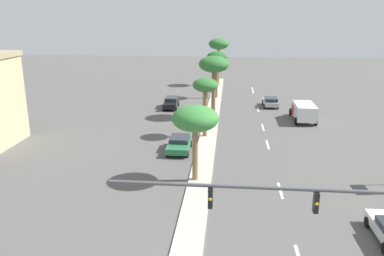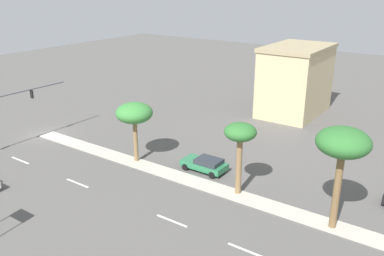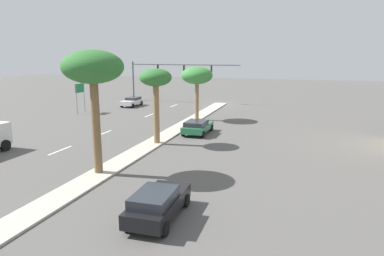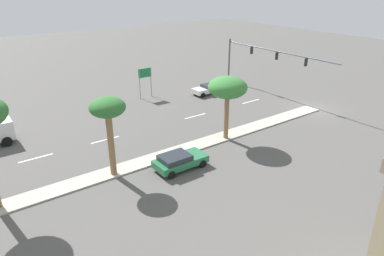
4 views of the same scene
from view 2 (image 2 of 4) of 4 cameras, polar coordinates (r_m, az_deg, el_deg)
ground_plane at (r=35.01m, az=5.24°, el=-9.11°), size 160.00×160.00×0.00m
median_curb at (r=32.63m, az=16.24°, el=-12.12°), size 1.80×63.18×0.12m
lane_stripe_near at (r=44.38m, az=-22.86°, el=-4.18°), size 0.20×2.80×0.01m
lane_stripe_center at (r=37.92m, az=-15.72°, el=-7.42°), size 0.20×2.80×0.01m
lane_stripe_mid at (r=31.33m, az=-2.84°, el=-12.82°), size 0.20×2.80×0.01m
lane_stripe_inboard at (r=28.58m, az=7.62°, el=-16.61°), size 0.20×2.80×0.01m
commercial_building at (r=56.04m, az=14.26°, el=6.52°), size 10.94×7.06×9.07m
palm_tree_trailing at (r=39.26m, az=-8.07°, el=1.98°), size 3.55×3.55×5.93m
palm_tree_near at (r=32.83m, az=6.74°, el=-1.05°), size 2.63×2.63×6.18m
palm_tree_rear at (r=29.28m, az=20.34°, el=-2.23°), size 3.69×3.69×7.60m
sedan_green_outboard at (r=38.48m, az=1.86°, el=-5.04°), size 2.13×4.28×1.30m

